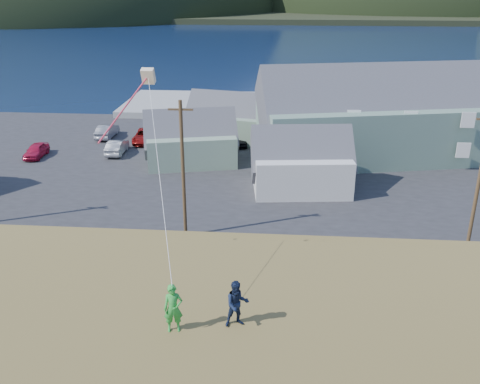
{
  "coord_description": "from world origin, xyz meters",
  "views": [
    {
      "loc": [
        2.08,
        -31.16,
        16.79
      ],
      "look_at": [
        0.52,
        -11.56,
        8.8
      ],
      "focal_mm": 40.0,
      "sensor_mm": 36.0,
      "label": 1
    }
  ],
  "objects_px": {
    "wharf": "(222,105)",
    "lodge": "(421,114)",
    "shed_white": "(301,162)",
    "shed_palegreen_near": "(191,140)",
    "kite_flyer_green": "(173,308)",
    "shed_palegreen_far": "(231,118)",
    "kite_flyer_navy": "(237,304)"
  },
  "relations": [
    {
      "from": "lodge",
      "to": "shed_white",
      "type": "relative_size",
      "value": 3.71
    },
    {
      "from": "lodge",
      "to": "shed_palegreen_near",
      "type": "bearing_deg",
      "value": 178.1
    },
    {
      "from": "kite_flyer_green",
      "to": "wharf",
      "type": "bearing_deg",
      "value": 83.06
    },
    {
      "from": "lodge",
      "to": "shed_palegreen_near",
      "type": "relative_size",
      "value": 3.38
    },
    {
      "from": "shed_palegreen_near",
      "to": "shed_palegreen_far",
      "type": "height_order",
      "value": "shed_palegreen_far"
    },
    {
      "from": "shed_palegreen_near",
      "to": "wharf",
      "type": "bearing_deg",
      "value": 75.61
    },
    {
      "from": "shed_white",
      "to": "kite_flyer_navy",
      "type": "height_order",
      "value": "kite_flyer_navy"
    },
    {
      "from": "shed_palegreen_near",
      "to": "kite_flyer_green",
      "type": "distance_m",
      "value": 36.2
    },
    {
      "from": "shed_palegreen_far",
      "to": "shed_palegreen_near",
      "type": "bearing_deg",
      "value": -97.93
    },
    {
      "from": "wharf",
      "to": "kite_flyer_navy",
      "type": "distance_m",
      "value": 58.94
    },
    {
      "from": "lodge",
      "to": "shed_palegreen_far",
      "type": "distance_m",
      "value": 19.44
    },
    {
      "from": "wharf",
      "to": "lodge",
      "type": "xyz_separation_m",
      "value": [
        21.54,
        -19.13,
        3.82
      ]
    },
    {
      "from": "wharf",
      "to": "shed_palegreen_far",
      "type": "height_order",
      "value": "shed_palegreen_far"
    },
    {
      "from": "shed_palegreen_far",
      "to": "wharf",
      "type": "bearing_deg",
      "value": 112.53
    },
    {
      "from": "wharf",
      "to": "lodge",
      "type": "distance_m",
      "value": 29.06
    },
    {
      "from": "shed_white",
      "to": "shed_palegreen_far",
      "type": "height_order",
      "value": "shed_white"
    },
    {
      "from": "kite_flyer_navy",
      "to": "shed_palegreen_near",
      "type": "bearing_deg",
      "value": 84.58
    },
    {
      "from": "kite_flyer_navy",
      "to": "lodge",
      "type": "bearing_deg",
      "value": 52.13
    },
    {
      "from": "wharf",
      "to": "lodge",
      "type": "height_order",
      "value": "lodge"
    },
    {
      "from": "wharf",
      "to": "shed_palegreen_far",
      "type": "bearing_deg",
      "value": -80.11
    },
    {
      "from": "shed_palegreen_far",
      "to": "kite_flyer_navy",
      "type": "distance_m",
      "value": 43.58
    },
    {
      "from": "shed_white",
      "to": "kite_flyer_navy",
      "type": "distance_m",
      "value": 29.47
    },
    {
      "from": "shed_palegreen_near",
      "to": "shed_white",
      "type": "relative_size",
      "value": 1.1
    },
    {
      "from": "lodge",
      "to": "kite_flyer_green",
      "type": "bearing_deg",
      "value": -124.84
    },
    {
      "from": "wharf",
      "to": "lodge",
      "type": "relative_size",
      "value": 0.8
    },
    {
      "from": "shed_palegreen_near",
      "to": "kite_flyer_green",
      "type": "height_order",
      "value": "kite_flyer_green"
    },
    {
      "from": "lodge",
      "to": "kite_flyer_navy",
      "type": "bearing_deg",
      "value": -122.76
    },
    {
      "from": "wharf",
      "to": "kite_flyer_navy",
      "type": "bearing_deg",
      "value": -83.17
    },
    {
      "from": "shed_palegreen_near",
      "to": "kite_flyer_green",
      "type": "xyz_separation_m",
      "value": [
        5.57,
        -35.33,
        5.58
      ]
    },
    {
      "from": "wharf",
      "to": "shed_palegreen_near",
      "type": "bearing_deg",
      "value": -91.03
    },
    {
      "from": "wharf",
      "to": "lodge",
      "type": "bearing_deg",
      "value": -41.6
    },
    {
      "from": "wharf",
      "to": "shed_white",
      "type": "xyz_separation_m",
      "value": [
        9.83,
        -29.22,
        2.08
      ]
    }
  ]
}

